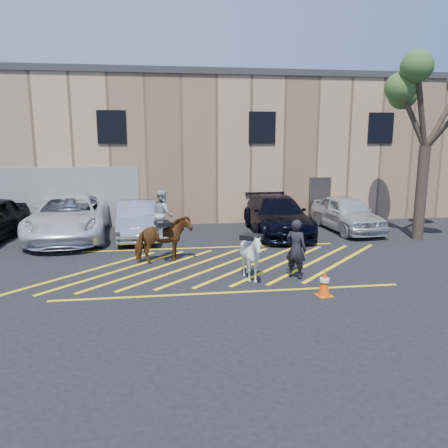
{
  "coord_description": "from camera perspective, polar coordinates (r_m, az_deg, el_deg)",
  "views": [
    {
      "loc": [
        -1.72,
        -13.85,
        4.07
      ],
      "look_at": [
        0.22,
        0.2,
        1.3
      ],
      "focal_mm": 35.0,
      "sensor_mm": 36.0,
      "label": 1
    }
  ],
  "objects": [
    {
      "name": "car_silver_sedan",
      "position": [
        18.66,
        -11.3,
        0.6
      ],
      "size": [
        1.89,
        4.68,
        1.51
      ],
      "primitive_type": "imported",
      "rotation": [
        0.0,
        0.0,
        0.07
      ],
      "color": "#979CA5",
      "rests_on": "ground"
    },
    {
      "name": "traffic_cone",
      "position": [
        11.83,
        12.99,
        -7.49
      ],
      "size": [
        0.44,
        0.44,
        0.73
      ],
      "color": "#E05F09",
      "rests_on": "ground"
    },
    {
      "name": "saddled_white",
      "position": [
        12.68,
        3.6,
        -4.19
      ],
      "size": [
        1.75,
        1.77,
        1.46
      ],
      "color": "white",
      "rests_on": "ground"
    },
    {
      "name": "car_white_suv",
      "position": [
        20.36,
        15.74,
        1.35
      ],
      "size": [
        2.16,
        4.73,
        1.57
      ],
      "primitive_type": "imported",
      "rotation": [
        0.0,
        0.0,
        0.07
      ],
      "color": "silver",
      "rests_on": "ground"
    },
    {
      "name": "car_blue_suv",
      "position": [
        19.18,
        6.92,
        1.18
      ],
      "size": [
        2.35,
        5.61,
        1.62
      ],
      "primitive_type": "imported",
      "rotation": [
        0.0,
        0.0,
        -0.01
      ],
      "color": "black",
      "rests_on": "ground"
    },
    {
      "name": "ground",
      "position": [
        14.54,
        -0.77,
        -5.21
      ],
      "size": [
        90.0,
        90.0,
        0.0
      ],
      "primitive_type": "plane",
      "color": "black",
      "rests_on": "ground"
    },
    {
      "name": "car_white_pickup",
      "position": [
        19.2,
        -19.56,
        0.89
      ],
      "size": [
        3.44,
        6.65,
        1.79
      ],
      "primitive_type": "imported",
      "rotation": [
        0.0,
        0.0,
        0.07
      ],
      "color": "white",
      "rests_on": "ground"
    },
    {
      "name": "tree",
      "position": [
        19.4,
        25.22,
        14.83
      ],
      "size": [
        3.99,
        4.37,
        7.31
      ],
      "color": "#412F27",
      "rests_on": "ground"
    },
    {
      "name": "handler",
      "position": [
        13.07,
        9.38,
        -3.22
      ],
      "size": [
        0.76,
        0.75,
        1.76
      ],
      "primitive_type": "imported",
      "rotation": [
        0.0,
        0.0,
        2.39
      ],
      "color": "black",
      "rests_on": "ground"
    },
    {
      "name": "mounted_bay",
      "position": [
        14.63,
        -7.97,
        -1.23
      ],
      "size": [
        2.01,
        1.34,
        2.44
      ],
      "color": "brown",
      "rests_on": "ground"
    },
    {
      "name": "hatching_zone",
      "position": [
        14.25,
        -0.62,
        -5.52
      ],
      "size": [
        12.6,
        5.12,
        0.01
      ],
      "color": "yellow",
      "rests_on": "ground"
    },
    {
      "name": "warehouse",
      "position": [
        25.9,
        -4.17,
        10.09
      ],
      "size": [
        32.42,
        10.2,
        7.3
      ],
      "color": "tan",
      "rests_on": "ground"
    }
  ]
}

